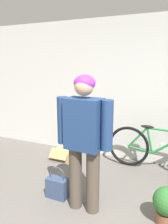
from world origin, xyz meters
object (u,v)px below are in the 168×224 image
object	(u,v)px
person	(84,135)
cardboard_box	(63,154)
bicycle	(160,150)
potted_plant	(167,204)
handbag	(58,187)

from	to	relation	value
person	cardboard_box	bearing A→B (deg)	132.77
bicycle	cardboard_box	bearing A→B (deg)	-173.06
person	bicycle	size ratio (longest dim) A/B	0.93
person	potted_plant	world-z (taller)	person
person	bicycle	world-z (taller)	person
person	potted_plant	size ratio (longest dim) A/B	3.75
cardboard_box	potted_plant	bearing A→B (deg)	-29.40
handbag	potted_plant	xyz separation A→B (m)	(1.39, 0.06, 0.09)
person	handbag	world-z (taller)	person
potted_plant	handbag	bearing A→B (deg)	-177.58
bicycle	handbag	bearing A→B (deg)	-130.48
bicycle	cardboard_box	size ratio (longest dim) A/B	4.15
bicycle	potted_plant	world-z (taller)	bicycle
cardboard_box	potted_plant	size ratio (longest dim) A/B	0.97
potted_plant	cardboard_box	bearing A→B (deg)	150.60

